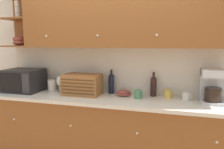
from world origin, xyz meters
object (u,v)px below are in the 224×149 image
mug (168,94)px  mug_blue_second (138,94)px  coffee_maker (213,86)px  storage_canister (52,85)px  microwave (24,80)px  mug_patterned_third (186,96)px  second_wine_bottle (111,83)px  wine_glass (59,82)px  bread_box (82,85)px  bowl_stack_on_counter (124,93)px  wine_bottle (153,85)px

mug → mug_blue_second: bearing=-160.4°
coffee_maker → storage_canister: bearing=178.7°
microwave → mug_patterned_third: (2.14, 0.12, -0.11)m
coffee_maker → microwave: bearing=-178.6°
storage_canister → second_wine_bottle: 0.84m
wine_glass → bread_box: size_ratio=0.48×
bowl_stack_on_counter → mug_patterned_third: bearing=-0.6°
mug_blue_second → coffee_maker: bearing=2.1°
mug → second_wine_bottle: bearing=176.3°
mug → storage_canister: bearing=-178.2°
microwave → mug: microwave is taller
coffee_maker → mug_patterned_third: bearing=167.6°
second_wine_bottle → mug_blue_second: (0.38, -0.17, -0.09)m
bowl_stack_on_counter → second_wine_bottle: bearing=158.0°
wine_glass → bowl_stack_on_counter: size_ratio=1.24×
coffee_maker → mug: bearing=169.0°
second_wine_bottle → mug_blue_second: second_wine_bottle is taller
microwave → mug_patterned_third: size_ratio=4.66×
mug_patterned_third → coffee_maker: size_ratio=0.27×
second_wine_bottle → wine_bottle: bearing=-0.3°
second_wine_bottle → bowl_stack_on_counter: size_ratio=1.74×
microwave → second_wine_bottle: (1.20, 0.20, -0.01)m
mug → mug_patterned_third: 0.22m
coffee_maker → second_wine_bottle: bearing=173.4°
mug_blue_second → mug_patterned_third: mug_blue_second is taller
microwave → mug_patterned_third: bearing=3.2°
bread_box → mug_patterned_third: bread_box is taller
mug → mug_patterned_third: (0.21, -0.04, -0.01)m
bowl_stack_on_counter → mug_blue_second: bearing=-25.7°
wine_glass → second_wine_bottle: 0.70m
second_wine_bottle → mug_patterned_third: 0.95m
second_wine_bottle → coffee_maker: (1.21, -0.14, 0.05)m
second_wine_bottle → coffee_maker: bearing=-6.6°
bread_box → wine_bottle: 0.91m
mug_patterned_third → mug: bearing=170.7°
microwave → second_wine_bottle: 1.22m
wine_bottle → coffee_maker: bearing=-11.8°
bowl_stack_on_counter → coffee_maker: (1.03, -0.07, 0.16)m
bread_box → mug_patterned_third: bearing=4.0°
bread_box → mug_patterned_third: (1.29, 0.09, -0.09)m
storage_canister → coffee_maker: 2.04m
bread_box → wine_bottle: wine_bottle is taller
mug_blue_second → wine_bottle: wine_bottle is taller
wine_glass → bread_box: (0.33, -0.00, -0.02)m
bowl_stack_on_counter → mug: (0.55, 0.03, 0.02)m
bowl_stack_on_counter → mug_blue_second: 0.22m
storage_canister → second_wine_bottle: second_wine_bottle is taller
second_wine_bottle → wine_bottle: (0.55, -0.00, -0.01)m
bowl_stack_on_counter → storage_canister: bearing=-178.8°
bread_box → bowl_stack_on_counter: bread_box is taller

